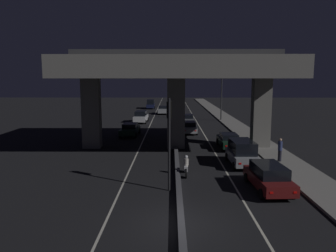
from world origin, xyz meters
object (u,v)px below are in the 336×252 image
street_lamp (219,90)px  car_grey_fifth (187,120)px  car_silver_fourth (189,127)px  car_dark_blue_fourth_oncoming (151,104)px  car_silver_second (242,152)px  car_silver_third_oncoming (163,110)px  motorcycle_white_filtering_near (186,167)px  car_dark_green_third (229,140)px  traffic_light_left_of_median (169,128)px  car_dark_red_lead (269,177)px  car_white_second_oncoming (141,117)px  pedestrian_on_sidewalk (280,150)px  car_dark_green_lead_oncoming (130,129)px

street_lamp → car_grey_fifth: 8.28m
car_silver_fourth → car_dark_blue_fourth_oncoming: size_ratio=0.91×
car_silver_second → car_grey_fifth: size_ratio=0.93×
car_silver_third_oncoming → motorcycle_white_filtering_near: 38.95m
street_lamp → car_silver_second: bearing=-94.3°
car_silver_second → motorcycle_white_filtering_near: bearing=121.0°
car_grey_fifth → car_silver_third_oncoming: bearing=13.7°
car_grey_fifth → car_dark_green_third: bearing=-169.0°
car_silver_third_oncoming → car_dark_blue_fourth_oncoming: bearing=-164.8°
traffic_light_left_of_median → car_dark_red_lead: bearing=0.8°
car_white_second_oncoming → car_dark_green_third: bearing=30.8°
street_lamp → pedestrian_on_sidewalk: (1.02, -25.92, -3.74)m
car_dark_green_lead_oncoming → car_white_second_oncoming: bearing=-178.6°
car_silver_fourth → pedestrian_on_sidewalk: size_ratio=2.41×
car_silver_third_oncoming → car_white_second_oncoming: bearing=-14.3°
street_lamp → car_dark_green_lead_oncoming: (-12.07, -13.60, -4.08)m
car_dark_red_lead → car_dark_green_lead_oncoming: 21.24m
car_grey_fifth → car_dark_blue_fourth_oncoming: size_ratio=0.96×
traffic_light_left_of_median → car_silver_second: traffic_light_left_of_median is taller
car_silver_second → car_dark_green_third: bearing=-1.3°
car_silver_second → car_grey_fifth: car_silver_second is taller
car_silver_third_oncoming → car_dark_blue_fourth_oncoming: car_dark_blue_fourth_oncoming is taller
traffic_light_left_of_median → car_dark_green_third: bearing=64.9°
motorcycle_white_filtering_near → car_dark_red_lead: bearing=-118.8°
car_white_second_oncoming → car_dark_blue_fourth_oncoming: 23.07m
pedestrian_on_sidewalk → traffic_light_left_of_median: bearing=-143.5°
car_dark_blue_fourth_oncoming → motorcycle_white_filtering_near: size_ratio=2.40×
motorcycle_white_filtering_near → pedestrian_on_sidewalk: pedestrian_on_sidewalk is taller
car_dark_green_lead_oncoming → car_white_second_oncoming: car_white_second_oncoming is taller
car_dark_green_third → car_silver_fourth: size_ratio=1.04×
street_lamp → car_dark_green_lead_oncoming: size_ratio=1.74×
street_lamp → car_silver_second: street_lamp is taller
car_dark_red_lead → motorcycle_white_filtering_near: 5.50m
car_dark_green_third → motorcycle_white_filtering_near: car_dark_green_third is taller
car_silver_second → car_white_second_oncoming: (-9.85, 24.23, -0.09)m
car_dark_blue_fourth_oncoming → car_white_second_oncoming: bearing=-1.7°
car_dark_red_lead → car_dark_green_lead_oncoming: size_ratio=0.99×
car_dark_green_third → car_white_second_oncoming: size_ratio=0.97×
traffic_light_left_of_median → car_silver_second: size_ratio=1.28×
car_dark_blue_fourth_oncoming → car_silver_fourth: bearing=9.7°
car_silver_third_oncoming → car_dark_green_third: bearing=12.7°
car_silver_second → car_silver_fourth: bearing=11.6°
car_silver_fourth → car_silver_third_oncoming: 21.92m
traffic_light_left_of_median → motorcycle_white_filtering_near: 4.41m
car_silver_fourth → motorcycle_white_filtering_near: 17.27m
motorcycle_white_filtering_near → car_dark_green_third: bearing=-23.7°
car_silver_third_oncoming → car_dark_blue_fourth_oncoming: (-3.04, 11.14, 0.27)m
car_dark_green_lead_oncoming → pedestrian_on_sidewalk: size_ratio=2.60×
street_lamp → car_white_second_oncoming: bearing=-169.1°
car_dark_green_lead_oncoming → car_silver_third_oncoming: (3.24, 23.24, 0.02)m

